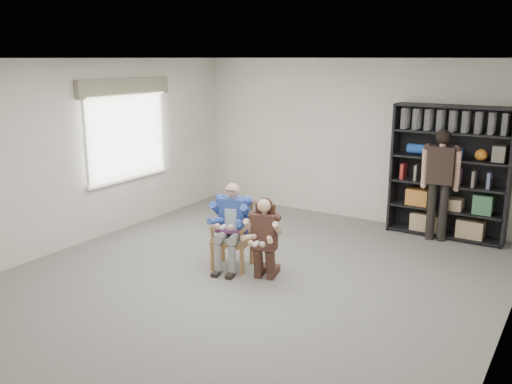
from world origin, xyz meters
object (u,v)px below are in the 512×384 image
Objects in this scene: kneeling_woman at (264,239)px; seated_man at (232,226)px; armchair at (232,236)px; standing_man at (439,186)px; bookshelf at (449,173)px.

seated_man is at bearing 154.37° from kneeling_woman.
armchair is at bearing 154.37° from kneeling_woman.
standing_man is at bearing 38.38° from seated_man.
standing_man is (-0.08, -0.25, -0.17)m from bookshelf.
seated_man is 3.64m from bookshelf.
armchair is 0.84× the size of kneeling_woman.
kneeling_woman is 3.45m from bookshelf.
seated_man is at bearing -126.21° from bookshelf.
seated_man reaches higher than kneeling_woman.
kneeling_woman is 0.52× the size of bookshelf.
kneeling_woman is at bearing -125.75° from standing_man.
bookshelf is 1.20× the size of standing_man.
standing_man is at bearing -106.81° from bookshelf.
bookshelf reaches higher than armchair.
kneeling_woman is (0.58, -0.12, -0.05)m from seated_man.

